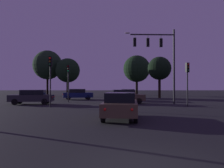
{
  "coord_description": "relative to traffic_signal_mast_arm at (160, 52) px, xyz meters",
  "views": [
    {
      "loc": [
        -0.85,
        -5.13,
        1.87
      ],
      "look_at": [
        -0.53,
        22.92,
        2.18
      ],
      "focal_mm": 36.64,
      "sensor_mm": 36.0,
      "label": 1
    }
  ],
  "objects": [
    {
      "name": "tree_center_horizon",
      "position": [
        -17.57,
        21.29,
        0.65
      ],
      "size": [
        5.74,
        5.74,
        9.01
      ],
      "color": "black",
      "rests_on": "ground"
    },
    {
      "name": "tree_behind_sign",
      "position": [
        0.46,
        24.13,
        0.14
      ],
      "size": [
        5.65,
        5.65,
        8.46
      ],
      "color": "black",
      "rests_on": "ground"
    },
    {
      "name": "traffic_light_corner_right",
      "position": [
        1.96,
        -2.8,
        -2.56
      ],
      "size": [
        0.36,
        0.39,
        4.09
      ],
      "color": "#232326",
      "rests_on": "ground"
    },
    {
      "name": "tree_left_far",
      "position": [
        -13.17,
        19.12,
        -0.59
      ],
      "size": [
        4.57,
        4.57,
        7.19
      ],
      "color": "black",
      "rests_on": "ground"
    },
    {
      "name": "car_nearside_lane",
      "position": [
        -4.67,
        -10.78,
        -4.67
      ],
      "size": [
        2.29,
        4.61,
        1.52
      ],
      "color": "#473828",
      "rests_on": "ground"
    },
    {
      "name": "traffic_signal_mast_arm",
      "position": [
        0.0,
        0.0,
        0.0
      ],
      "size": [
        5.31,
        0.47,
        7.9
      ],
      "color": "#232326",
      "rests_on": "ground"
    },
    {
      "name": "traffic_light_median",
      "position": [
        -10.66,
        -3.28,
        -2.23
      ],
      "size": [
        0.3,
        0.35,
        4.59
      ],
      "color": "#232326",
      "rests_on": "ground"
    },
    {
      "name": "traffic_light_corner_left",
      "position": [
        -10.23,
        3.3,
        -2.33
      ],
      "size": [
        0.3,
        0.35,
        4.45
      ],
      "color": "#232326",
      "rests_on": "ground"
    },
    {
      "name": "car_parked_lot",
      "position": [
        -9.86,
        8.73,
        -4.68
      ],
      "size": [
        4.47,
        2.71,
        1.52
      ],
      "color": "#0F1947",
      "rests_on": "ground"
    },
    {
      "name": "car_crossing_left",
      "position": [
        -13.43,
        0.1,
        -4.67
      ],
      "size": [
        4.63,
        2.21,
        1.52
      ],
      "color": "#232328",
      "rests_on": "ground"
    },
    {
      "name": "car_crossing_right",
      "position": [
        -3.67,
        1.0,
        -4.68
      ],
      "size": [
        4.4,
        2.11,
        1.52
      ],
      "color": "#473828",
      "rests_on": "ground"
    },
    {
      "name": "ground_plane",
      "position": [
        -4.47,
        5.69,
        -5.47
      ],
      "size": [
        168.0,
        168.0,
        0.0
      ],
      "primitive_type": "plane",
      "color": "black",
      "rests_on": "ground"
    },
    {
      "name": "tree_right_cluster",
      "position": [
        2.84,
        13.11,
        -0.66
      ],
      "size": [
        3.8,
        3.8,
        6.74
      ],
      "color": "black",
      "rests_on": "ground"
    },
    {
      "name": "car_far_lane",
      "position": [
        -2.79,
        6.3,
        -4.68
      ],
      "size": [
        2.43,
        4.42,
        1.52
      ],
      "color": "#4C0F0F",
      "rests_on": "ground"
    }
  ]
}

